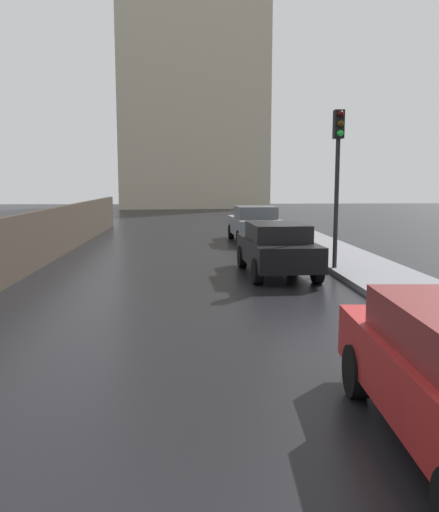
{
  "coord_description": "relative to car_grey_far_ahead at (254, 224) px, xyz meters",
  "views": [
    {
      "loc": [
        0.15,
        -0.68,
        2.51
      ],
      "look_at": [
        0.68,
        8.94,
        1.16
      ],
      "focal_mm": 37.65,
      "sensor_mm": 36.0,
      "label": 1
    }
  ],
  "objects": [
    {
      "name": "car_grey_far_ahead",
      "position": [
        0.0,
        0.0,
        0.0
      ],
      "size": [
        1.99,
        4.23,
        1.49
      ],
      "rotation": [
        0.0,
        0.0,
        0.05
      ],
      "color": "slate",
      "rests_on": "ground"
    },
    {
      "name": "car_black_behind_camera",
      "position": [
        -0.36,
        -8.02,
        -0.02
      ],
      "size": [
        1.88,
        4.0,
        1.4
      ],
      "rotation": [
        0.0,
        0.0,
        0.05
      ],
      "color": "black",
      "rests_on": "ground"
    },
    {
      "name": "traffic_light",
      "position": [
        1.31,
        -7.76,
        2.34
      ],
      "size": [
        0.26,
        0.39,
        4.26
      ],
      "color": "black",
      "rests_on": "sidewalk_strip"
    },
    {
      "name": "distant_tower",
      "position": [
        -2.66,
        31.67,
        13.23
      ],
      "size": [
        14.9,
        11.45,
        27.98
      ],
      "color": "#B2A88E",
      "rests_on": "ground"
    }
  ]
}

